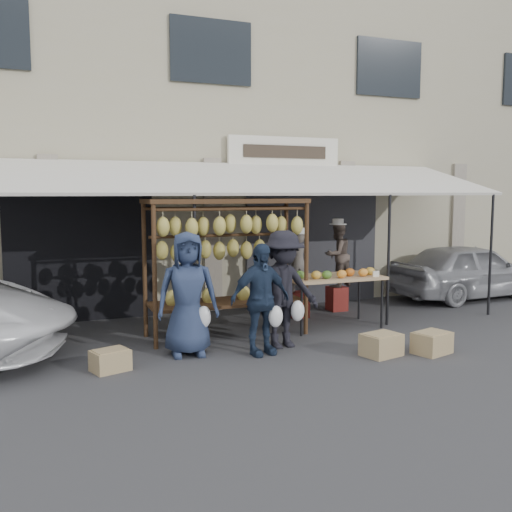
{
  "coord_description": "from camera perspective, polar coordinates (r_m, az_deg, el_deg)",
  "views": [
    {
      "loc": [
        -3.29,
        -7.23,
        2.33
      ],
      "look_at": [
        0.1,
        1.4,
        1.3
      ],
      "focal_mm": 40.0,
      "sensor_mm": 36.0,
      "label": 1
    }
  ],
  "objects": [
    {
      "name": "produce_table",
      "position": [
        9.9,
        7.79,
        -2.17
      ],
      "size": [
        1.7,
        0.9,
        1.04
      ],
      "color": "tan",
      "rests_on": "ground_plane"
    },
    {
      "name": "crate_near_b",
      "position": [
        8.78,
        17.17,
        -8.3
      ],
      "size": [
        0.61,
        0.52,
        0.31
      ],
      "primitive_type": "cube",
      "rotation": [
        0.0,
        0.0,
        0.29
      ],
      "color": "tan",
      "rests_on": "ground_plane"
    },
    {
      "name": "ground_plane",
      "position": [
        8.28,
        2.95,
        -10.02
      ],
      "size": [
        90.0,
        90.0,
        0.0
      ],
      "primitive_type": "plane",
      "color": "#2D2D30"
    },
    {
      "name": "awning",
      "position": [
        10.07,
        -2.34,
        7.71
      ],
      "size": [
        10.0,
        2.35,
        2.92
      ],
      "color": "silver",
      "rests_on": "ground_plane"
    },
    {
      "name": "crate_far",
      "position": [
        7.85,
        -14.37,
        -10.09
      ],
      "size": [
        0.55,
        0.48,
        0.28
      ],
      "primitive_type": "cube",
      "rotation": [
        0.0,
        0.0,
        0.32
      ],
      "color": "tan",
      "rests_on": "ground_plane"
    },
    {
      "name": "vendor_right",
      "position": [
        11.35,
        8.15,
        0.12
      ],
      "size": [
        0.74,
        0.65,
        1.27
      ],
      "primitive_type": "imported",
      "rotation": [
        0.0,
        0.0,
        3.45
      ],
      "color": "brown",
      "rests_on": "stool_right"
    },
    {
      "name": "stool_left",
      "position": [
        10.79,
        4.22,
        -4.86
      ],
      "size": [
        0.38,
        0.38,
        0.47
      ],
      "primitive_type": "cube",
      "rotation": [
        0.0,
        0.0,
        0.15
      ],
      "color": "maroon",
      "rests_on": "ground_plane"
    },
    {
      "name": "shophouse",
      "position": [
        14.18,
        -8.11,
        11.61
      ],
      "size": [
        24.0,
        6.15,
        7.3
      ],
      "color": "tan",
      "rests_on": "ground_plane"
    },
    {
      "name": "banana_rack",
      "position": [
        9.16,
        -2.89,
        1.59
      ],
      "size": [
        2.6,
        0.9,
        2.24
      ],
      "color": "#50331C",
      "rests_on": "ground_plane"
    },
    {
      "name": "sedan",
      "position": [
        13.43,
        20.52,
        -1.37
      ],
      "size": [
        3.72,
        1.67,
        1.24
      ],
      "primitive_type": "imported",
      "rotation": [
        0.0,
        0.0,
        1.63
      ],
      "color": "#98989D",
      "rests_on": "ground_plane"
    },
    {
      "name": "vendor_left",
      "position": [
        10.67,
        4.26,
        -0.61
      ],
      "size": [
        0.48,
        0.38,
        1.14
      ],
      "primitive_type": "imported",
      "rotation": [
        0.0,
        0.0,
        2.85
      ],
      "color": "#5F5954",
      "rests_on": "stool_left"
    },
    {
      "name": "crate_near_a",
      "position": [
        8.47,
        12.42,
        -8.67
      ],
      "size": [
        0.61,
        0.52,
        0.32
      ],
      "primitive_type": "cube",
      "rotation": [
        0.0,
        0.0,
        0.24
      ],
      "color": "tan",
      "rests_on": "ground_plane"
    },
    {
      "name": "stool_right",
      "position": [
        11.48,
        8.08,
        -4.23
      ],
      "size": [
        0.38,
        0.38,
        0.48
      ],
      "primitive_type": "cube",
      "rotation": [
        0.0,
        0.0,
        0.13
      ],
      "color": "maroon",
      "rests_on": "ground_plane"
    },
    {
      "name": "customer_right",
      "position": [
        8.59,
        2.72,
        -3.35
      ],
      "size": [
        1.18,
        0.72,
        1.77
      ],
      "primitive_type": "imported",
      "rotation": [
        0.0,
        0.0,
        0.05
      ],
      "color": "black",
      "rests_on": "ground_plane"
    },
    {
      "name": "customer_left",
      "position": [
        8.22,
        -6.85,
        -3.78
      ],
      "size": [
        0.94,
        0.68,
        1.79
      ],
      "primitive_type": "imported",
      "rotation": [
        0.0,
        0.0,
        -0.13
      ],
      "color": "navy",
      "rests_on": "ground_plane"
    },
    {
      "name": "customer_mid",
      "position": [
        8.2,
        0.43,
        -4.35
      ],
      "size": [
        1.0,
        0.53,
        1.62
      ],
      "primitive_type": "imported",
      "rotation": [
        0.0,
        0.0,
        0.15
      ],
      "color": "#1F2E47",
      "rests_on": "ground_plane"
    }
  ]
}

